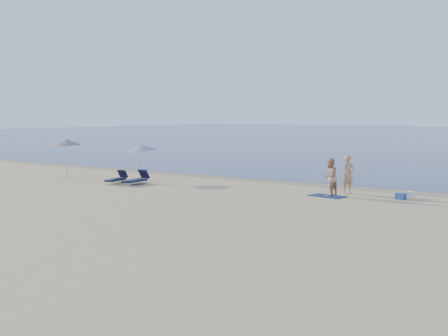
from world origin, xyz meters
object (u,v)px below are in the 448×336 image
object	(u,v)px
blue_cooler	(401,196)
umbrella_near	(142,148)
person_left	(348,175)
person_right	(330,177)

from	to	relation	value
blue_cooler	umbrella_near	size ratio (longest dim) A/B	0.19
person_left	blue_cooler	bearing A→B (deg)	-73.42
person_right	blue_cooler	world-z (taller)	person_right
blue_cooler	person_right	bearing A→B (deg)	-153.05
person_left	blue_cooler	world-z (taller)	person_left
person_left	blue_cooler	xyz separation A→B (m)	(2.69, -0.34, -0.80)
blue_cooler	umbrella_near	distance (m)	14.89
person_left	umbrella_near	xyz separation A→B (m)	(-12.04, -1.64, 0.99)
person_right	umbrella_near	xyz separation A→B (m)	(-11.58, -0.50, 1.03)
umbrella_near	blue_cooler	bearing A→B (deg)	22.22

